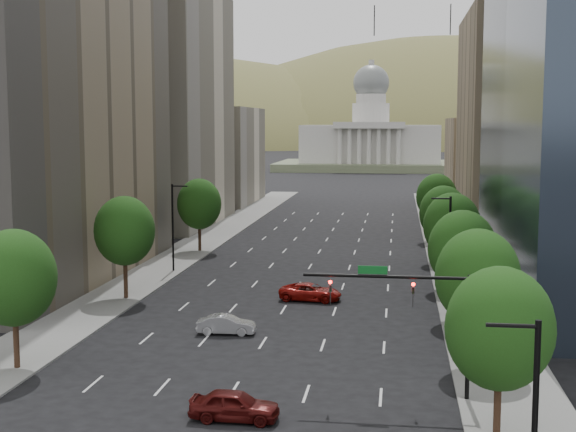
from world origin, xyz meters
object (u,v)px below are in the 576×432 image
at_px(car_maroon, 235,405).
at_px(car_silver, 226,325).
at_px(car_red_far, 310,292).
at_px(traffic_signal, 423,307).
at_px(capitol, 370,143).

height_order(car_maroon, car_silver, car_maroon).
bearing_deg(car_silver, car_red_far, -25.22).
xyz_separation_m(car_maroon, car_silver, (-4.00, 16.45, -0.09)).
height_order(traffic_signal, car_maroon, traffic_signal).
relative_size(traffic_signal, car_silver, 2.17).
xyz_separation_m(traffic_signal, capitol, (-10.53, 219.71, 3.40)).
bearing_deg(capitol, car_maroon, -89.74).
bearing_deg(capitol, car_red_far, -89.47).
bearing_deg(capitol, traffic_signal, -87.26).
height_order(car_silver, car_red_far, car_red_far).
distance_m(car_silver, car_red_far, 12.72).
distance_m(traffic_signal, car_red_far, 25.69).
relative_size(capitol, car_red_far, 11.30).
bearing_deg(car_silver, capitol, -3.83).
height_order(car_maroon, car_red_far, car_maroon).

